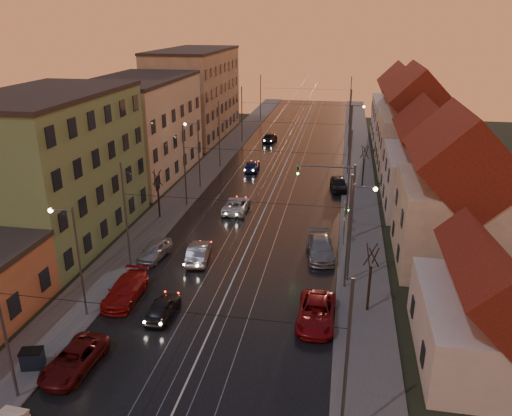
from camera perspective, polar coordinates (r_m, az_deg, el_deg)
The scene contains 48 objects.
ground at distance 32.40m, azimuth -6.13°, elevation -15.58°, with size 160.00×160.00×0.00m, color black.
road at distance 68.12m, azimuth 3.14°, elevation 4.54°, with size 16.00×120.00×0.04m, color black.
sidewalk_left at distance 69.96m, azimuth -5.04°, elevation 4.98°, with size 4.00×120.00×0.15m, color #4C4C4C.
sidewalk_right at distance 67.68m, azimuth 11.59°, elevation 4.08°, with size 4.00×120.00×0.15m, color #4C4C4C.
tram_rail_0 at distance 68.40m, azimuth 1.30°, elevation 4.66°, with size 0.06×120.00×0.03m, color gray.
tram_rail_1 at distance 68.20m, azimuth 2.49°, elevation 4.60°, with size 0.06×120.00×0.03m, color gray.
tram_rail_2 at distance 68.02m, azimuth 3.78°, elevation 4.53°, with size 0.06×120.00×0.03m, color gray.
tram_rail_3 at distance 67.89m, azimuth 4.98°, elevation 4.46°, with size 0.06×120.00×0.03m, color gray.
apartment_left_1 at distance 48.12m, azimuth -22.14°, elevation 4.05°, with size 10.00×18.00×13.00m, color #5F8C59.
apartment_left_2 at distance 65.45m, azimuth -13.01°, elevation 8.76°, with size 10.00×20.00×12.00m, color beige.
apartment_left_3 at distance 87.53m, azimuth -6.96°, elevation 12.77°, with size 10.00×24.00×14.00m, color #8E715C.
house_right_0 at distance 32.74m, azimuth 25.35°, elevation -11.16°, with size 8.16×10.20×5.80m.
house_right_1 at distance 43.18m, azimuth 21.82°, elevation 0.79°, with size 8.67×10.20×10.80m.
house_right_2 at distance 55.62m, azimuth 19.31°, elevation 4.55°, with size 9.18×12.24×9.20m.
house_right_3 at distance 69.80m, azimuth 17.71°, elevation 8.88°, with size 9.18×14.28×11.50m.
house_right_4 at distance 87.53m, azimuth 16.31°, elevation 10.80°, with size 9.18×16.32×10.00m.
catenary_pole_l_0 at distance 29.04m, azimuth -26.91°, elevation -12.06°, with size 0.16×0.16×9.00m, color #595B60.
catenary_pole_r_0 at distance 23.96m, azimuth 10.27°, elevation -17.37°, with size 0.16×0.16×9.00m, color #595B60.
catenary_pole_l_1 at distance 40.44m, azimuth -14.63°, elevation -1.12°, with size 0.16×0.16×9.00m, color #595B60.
catenary_pole_r_1 at distance 36.95m, azimuth 10.49°, elevation -2.91°, with size 0.16×0.16×9.00m, color #595B60.
catenary_pole_l_2 at distance 53.63m, azimuth -8.14°, elevation 4.80°, with size 0.16×0.16×9.00m, color #595B60.
catenary_pole_r_2 at distance 51.06m, azimuth 10.59°, elevation 3.82°, with size 0.16×0.16×9.00m, color #595B60.
catenary_pole_l_3 at distance 67.59m, azimuth -4.22°, elevation 8.31°, with size 0.16×0.16×9.00m, color #595B60.
catenary_pole_r_3 at distance 65.56m, azimuth 10.65°, elevation 7.61°, with size 0.16×0.16×9.00m, color #595B60.
catenary_pole_l_4 at distance 81.91m, azimuth -1.63°, elevation 10.58°, with size 0.16×0.16×9.00m, color #595B60.
catenary_pole_r_4 at distance 80.25m, azimuth 10.68°, elevation 10.02°, with size 0.16×0.16×9.00m, color #595B60.
catenary_pole_l_5 at distance 99.36m, azimuth 0.52°, elevation 12.42°, with size 0.16×0.16×9.00m, color #595B60.
catenary_pole_r_5 at distance 98.00m, azimuth 10.71°, elevation 11.95°, with size 0.16×0.16×9.00m, color #595B60.
street_lamp_0 at distance 34.86m, azimuth -20.10°, elevation -4.71°, with size 1.75×0.32×8.00m.
street_lamp_1 at distance 37.73m, azimuth 11.30°, elevation -1.81°, with size 1.75×0.32×8.00m.
street_lamp_2 at distance 59.20m, azimuth -6.85°, elevation 6.78°, with size 1.75×0.32×8.00m.
street_lamp_3 at distance 72.33m, azimuth 11.09°, elevation 9.13°, with size 1.75×0.32×8.00m.
traffic_light_mast at distance 45.31m, azimuth 9.80°, elevation 1.80°, with size 5.30×0.32×7.20m.
bare_tree_0 at distance 51.19m, azimuth -11.09°, elevation 1.45°, with size 1.09×1.09×5.11m.
bare_tree_1 at distance 35.21m, azimuth 12.88°, elevation -8.02°, with size 1.09×1.09×5.11m.
bare_tree_2 at distance 61.27m, azimuth 12.19°, elevation 4.61°, with size 1.09×1.09×5.11m.
driving_car_0 at distance 35.36m, azimuth -10.63°, elevation -11.11°, with size 1.58×3.92×1.34m, color black.
driving_car_1 at distance 42.36m, azimuth -6.59°, elevation -5.05°, with size 1.59×4.57×1.51m, color gray.
driving_car_2 at distance 52.63m, azimuth -2.25°, elevation 0.34°, with size 2.37×5.15×1.43m, color #B4B4B4.
driving_car_3 at distance 66.96m, azimuth -0.46°, elevation 4.83°, with size 1.80×4.42×1.28m, color navy.
driving_car_4 at distance 83.02m, azimuth 1.59°, elevation 8.09°, with size 1.79×4.46×1.52m, color black.
parked_left_1 at distance 32.02m, azimuth -20.08°, elevation -15.93°, with size 2.24×4.85×1.35m, color #4D0D0D.
parked_left_2 at distance 37.81m, azimuth -14.72°, elevation -9.07°, with size 2.10×5.17×1.50m, color #9E110F.
parked_left_3 at distance 43.43m, azimuth -11.52°, elevation -4.74°, with size 1.69×4.19×1.43m, color #A9AAAE.
parked_right_0 at distance 34.34m, azimuth 6.90°, elevation -11.78°, with size 2.48×5.37×1.49m, color maroon.
parked_right_1 at distance 43.17m, azimuth 7.39°, elevation -4.53°, with size 2.21×5.43×1.58m, color #929297.
parked_right_2 at distance 59.92m, azimuth 9.43°, elevation 2.73°, with size 1.83×4.56×1.55m, color black.
dumpster at distance 32.86m, azimuth -24.18°, elevation -15.49°, with size 1.20×0.80×1.10m, color black.
Camera 1 is at (7.84, -24.88, 19.22)m, focal length 35.00 mm.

